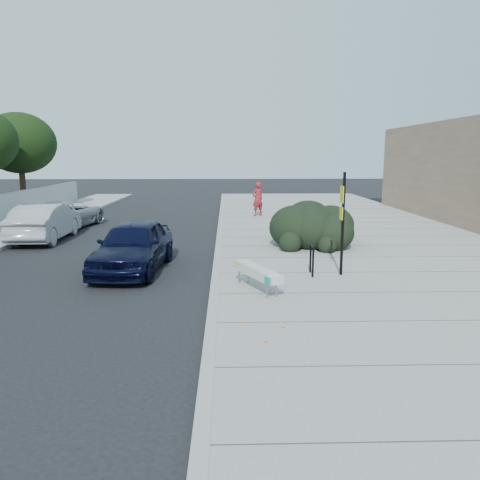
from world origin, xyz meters
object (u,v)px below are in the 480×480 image
Objects in this scene: suv_silver at (67,214)px; pedestrian at (258,199)px; bench at (257,272)px; sedan_navy at (133,246)px; bike_rack at (312,257)px; wagon_silver at (45,222)px; sign_post at (342,218)px.

pedestrian reaches higher than suv_silver.
sedan_navy reaches higher than bench.
suv_silver reaches higher than bike_rack.
wagon_silver reaches higher than suv_silver.
wagon_silver reaches higher than bike_rack.
bike_rack is at bearing 145.04° from wagon_silver.
wagon_silver is (-10.60, 6.54, -1.00)m from sign_post.
wagon_silver is at bearing 147.70° from sign_post.
bench is 0.40× the size of suv_silver.
bike_rack is at bearing 178.45° from sign_post.
sedan_navy is (-5.17, 1.25, 0.10)m from bike_rack.
wagon_silver is at bearing 3.80° from pedestrian.
sign_post reaches higher than wagon_silver.
bench is at bearing 134.01° from suv_silver.
bike_rack is at bearing 17.47° from bench.
sedan_navy is (-3.55, 2.71, 0.16)m from bench.
sedan_navy is 0.98× the size of wagon_silver.
sign_post is at bearing 64.69° from pedestrian.
pedestrian is (-0.66, 13.04, 0.42)m from bike_rack.
pedestrian is (9.13, 6.51, 0.33)m from wagon_silver.
suv_silver is at bearing 123.41° from sedan_navy.
suv_silver is (-4.89, 8.77, -0.10)m from sedan_navy.
bench is 3.05m from sign_post.
bench is 0.43× the size of sedan_navy.
suv_silver is at bearing 136.70° from sign_post.
wagon_silver is 3.50m from suv_silver.
sign_post is 6.20m from sedan_navy.
sedan_navy is 2.40× the size of pedestrian.
bench is at bearing -33.09° from sedan_navy.
suv_silver is 9.90m from pedestrian.
pedestrian reaches higher than bike_rack.
suv_silver is at bearing 101.93° from bench.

